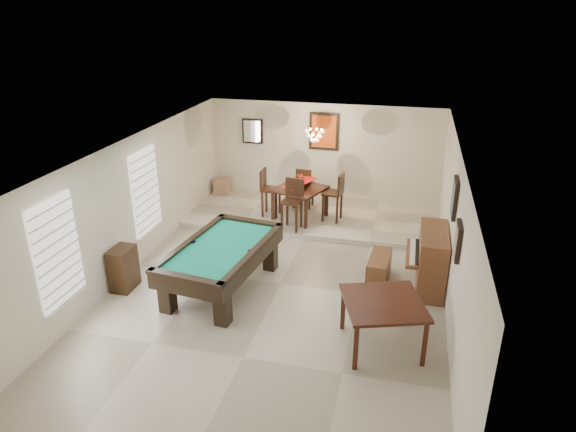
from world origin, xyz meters
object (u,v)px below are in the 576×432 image
at_px(flower_vase, 300,179).
at_px(dining_chair_west, 271,193).
at_px(upright_piano, 425,259).
at_px(chandelier, 315,131).
at_px(dining_chair_east, 332,197).
at_px(corner_bench, 222,186).
at_px(apothecary_chest, 123,268).
at_px(dining_chair_south, 292,205).
at_px(piano_bench, 379,269).
at_px(square_table, 382,324).
at_px(dining_chair_north, 305,187).
at_px(dining_table, 300,200).
at_px(pool_table, 222,268).

relative_size(flower_vase, dining_chair_west, 0.19).
distance_m(upright_piano, chandelier, 4.05).
xyz_separation_m(dining_chair_east, corner_bench, (-3.19, 1.12, -0.38)).
distance_m(apothecary_chest, dining_chair_south, 3.96).
bearing_deg(piano_bench, chandelier, 123.97).
height_order(square_table, dining_chair_north, dining_chair_north).
bearing_deg(flower_vase, dining_chair_east, 3.14).
bearing_deg(dining_chair_north, dining_table, 95.18).
height_order(apothecary_chest, dining_chair_east, dining_chair_east).
distance_m(upright_piano, apothecary_chest, 5.56).
relative_size(corner_bench, chandelier, 0.75).
xyz_separation_m(dining_chair_south, corner_bench, (-2.38, 1.87, -0.38)).
relative_size(upright_piano, dining_chair_north, 1.30).
distance_m(dining_chair_south, corner_bench, 3.05).
bearing_deg(apothecary_chest, dining_chair_east, 49.52).
distance_m(square_table, upright_piano, 2.12).
height_order(upright_piano, corner_bench, upright_piano).
relative_size(dining_chair_west, corner_bench, 2.57).
distance_m(dining_chair_north, dining_chair_east, 1.05).
xyz_separation_m(flower_vase, corner_bench, (-2.41, 1.17, -0.78)).
bearing_deg(dining_chair_east, upright_piano, 48.49).
relative_size(dining_chair_south, chandelier, 1.93).
distance_m(dining_chair_north, corner_bench, 2.45).
bearing_deg(dining_chair_south, square_table, -51.69).
height_order(dining_chair_south, corner_bench, dining_chair_south).
distance_m(piano_bench, dining_chair_west, 3.70).
height_order(pool_table, upright_piano, upright_piano).
bearing_deg(dining_chair_east, dining_chair_north, -122.81).
distance_m(pool_table, dining_chair_north, 4.16).
height_order(dining_chair_north, dining_chair_west, dining_chair_west).
bearing_deg(square_table, dining_table, 117.14).
bearing_deg(chandelier, flower_vase, -141.14).
bearing_deg(dining_chair_south, dining_chair_east, 49.31).
relative_size(piano_bench, dining_chair_west, 0.81).
bearing_deg(dining_chair_west, flower_vase, -88.29).
distance_m(square_table, chandelier, 5.38).
bearing_deg(dining_table, apothecary_chest, -123.31).
bearing_deg(upright_piano, pool_table, -164.99).
relative_size(flower_vase, dining_chair_south, 0.19).
bearing_deg(square_table, dining_chair_west, 123.97).
xyz_separation_m(apothecary_chest, flower_vase, (2.49, 3.79, 0.70)).
height_order(pool_table, dining_chair_east, dining_chair_east).
bearing_deg(corner_bench, dining_chair_east, -19.44).
bearing_deg(dining_chair_north, square_table, 117.98).
xyz_separation_m(upright_piano, dining_table, (-2.89, 2.41, -0.00)).
distance_m(pool_table, chandelier, 4.14).
bearing_deg(chandelier, dining_chair_east, -21.32).
distance_m(apothecary_chest, flower_vase, 4.59).
bearing_deg(apothecary_chest, dining_chair_north, 61.24).
xyz_separation_m(piano_bench, dining_table, (-2.08, 2.42, 0.30)).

